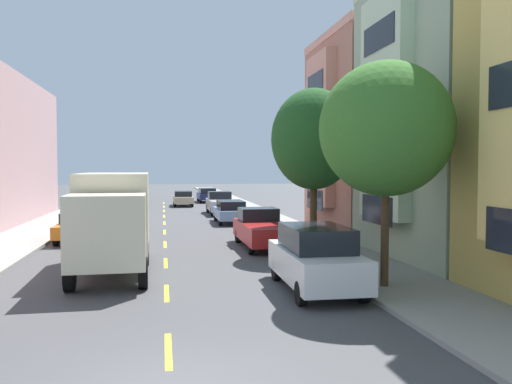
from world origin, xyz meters
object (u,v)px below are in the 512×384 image
object	(u,v)px
parked_pickup_black	(120,195)
parked_pickup_silver	(221,203)
street_tree_second	(314,139)
parked_pickup_red	(262,229)
parked_wagon_sky	(230,211)
parked_sedan_orange	(79,226)
delivery_box_truck	(113,217)
parked_wagon_navy	(207,195)
parked_hatchback_charcoal	(117,199)
parked_suv_white	(316,258)
street_tree_nearest	(386,129)
moving_champagne_sedan	(183,198)
parked_wagon_teal	(110,203)

from	to	relation	value
parked_pickup_black	parked_pickup_silver	bearing A→B (deg)	-59.53
street_tree_second	parked_pickup_red	bearing A→B (deg)	141.66
parked_wagon_sky	parked_sedan_orange	xyz separation A→B (m)	(-8.49, -7.23, -0.05)
delivery_box_truck	parked_wagon_navy	world-z (taller)	delivery_box_truck
parked_wagon_sky	parked_pickup_red	world-z (taller)	parked_pickup_red
parked_hatchback_charcoal	parked_suv_white	bearing A→B (deg)	-76.19
parked_wagon_navy	street_tree_second	bearing A→B (deg)	-86.80
street_tree_nearest	moving_champagne_sedan	size ratio (longest dim) A/B	1.48
parked_hatchback_charcoal	parked_sedan_orange	bearing A→B (deg)	-89.91
street_tree_second	parked_wagon_teal	size ratio (longest dim) A/B	1.47
street_tree_nearest	parked_pickup_black	size ratio (longest dim) A/B	1.25
parked_sedan_orange	parked_pickup_silver	bearing A→B (deg)	58.88
parked_wagon_sky	parked_wagon_navy	distance (m)	21.61
street_tree_nearest	parked_wagon_teal	xyz separation A→B (m)	(-10.64, 29.25, -3.99)
parked_wagon_teal	parked_pickup_silver	world-z (taller)	parked_pickup_silver
moving_champagne_sedan	parked_pickup_red	bearing A→B (deg)	-84.49
parked_wagon_sky	parked_pickup_red	bearing A→B (deg)	-89.26
parked_suv_white	parked_pickup_silver	world-z (taller)	parked_suv_white
parked_suv_white	parked_pickup_red	size ratio (longest dim) A/B	0.90
parked_pickup_black	moving_champagne_sedan	xyz separation A→B (m)	(6.23, -5.80, -0.08)
parked_sedan_orange	parked_wagon_navy	bearing A→B (deg)	73.19
parked_wagon_sky	parked_sedan_orange	distance (m)	11.15
parked_suv_white	parked_sedan_orange	xyz separation A→B (m)	(-8.60, 12.44, -0.24)
parked_suv_white	parked_hatchback_charcoal	size ratio (longest dim) A/B	1.20
parked_wagon_teal	parked_pickup_black	world-z (taller)	parked_pickup_black
parked_pickup_black	parked_wagon_teal	bearing A→B (deg)	-89.17
street_tree_nearest	parked_hatchback_charcoal	world-z (taller)	street_tree_nearest
parked_wagon_sky	parked_wagon_navy	xyz separation A→B (m)	(0.22, 21.61, 0.00)
street_tree_nearest	delivery_box_truck	distance (m)	9.71
delivery_box_truck	parked_wagon_sky	bearing A→B (deg)	68.79
parked_wagon_sky	parked_pickup_silver	distance (m)	7.09
parked_suv_white	parked_pickup_black	world-z (taller)	parked_suv_white
delivery_box_truck	parked_pickup_red	world-z (taller)	delivery_box_truck
delivery_box_truck	parked_wagon_teal	world-z (taller)	delivery_box_truck
parked_wagon_navy	parked_sedan_orange	xyz separation A→B (m)	(-8.71, -28.84, -0.05)
parked_wagon_sky	parked_wagon_navy	bearing A→B (deg)	89.42
parked_wagon_sky	parked_wagon_navy	world-z (taller)	same
parked_hatchback_charcoal	parked_pickup_silver	distance (m)	12.05
parked_wagon_teal	street_tree_nearest	bearing A→B (deg)	-70.00
parked_pickup_silver	parked_pickup_red	bearing A→B (deg)	-90.03
parked_wagon_sky	moving_champagne_sedan	xyz separation A→B (m)	(-2.48, 16.35, -0.05)
parked_wagon_teal	parked_wagon_sky	bearing A→B (deg)	-47.31
parked_wagon_sky	parked_pickup_silver	world-z (taller)	parked_pickup_silver
moving_champagne_sedan	parked_pickup_silver	bearing A→B (deg)	-74.16
parked_wagon_teal	moving_champagne_sedan	bearing A→B (deg)	49.61
street_tree_nearest	parked_pickup_black	distance (m)	43.70
parked_pickup_silver	parked_sedan_orange	bearing A→B (deg)	-121.12
delivery_box_truck	parked_wagon_navy	distance (m)	37.82
street_tree_second	parked_suv_white	bearing A→B (deg)	-105.42
parked_wagon_sky	parked_pickup_silver	bearing A→B (deg)	88.80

